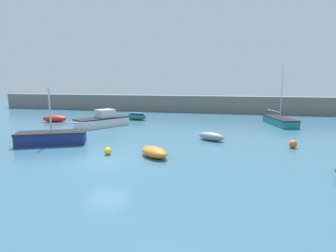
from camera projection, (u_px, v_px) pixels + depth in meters
name	position (u px, v px, depth m)	size (l,w,h in m)	color
ground_plane	(106.00, 162.00, 15.69)	(120.00, 120.00, 0.20)	#38667F
harbor_breakwater	(184.00, 103.00, 42.44)	(65.50, 2.70, 2.58)	slate
cabin_cruiser_white	(103.00, 120.00, 27.90)	(4.76, 5.87, 1.80)	white
dinghy_near_pier	(154.00, 152.00, 16.41)	(2.51, 2.37, 0.64)	orange
sailboat_tall_mast	(280.00, 121.00, 28.84)	(3.04, 6.26, 6.41)	teal
sailboat_short_mast	(52.00, 138.00, 19.80)	(5.34, 3.69, 4.29)	navy
rowboat_with_red_cover	(137.00, 116.00, 33.05)	(2.84, 1.76, 0.96)	#287A4C
fishing_dinghy_green	(211.00, 136.00, 21.18)	(2.50, 1.95, 0.66)	gray
rowboat_blue_near	(55.00, 119.00, 31.07)	(3.05, 1.75, 0.82)	red
mooring_buoy_orange	(293.00, 144.00, 18.71)	(0.56, 0.56, 0.56)	orange
mooring_buoy_yellow	(108.00, 151.00, 16.96)	(0.48, 0.48, 0.48)	yellow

